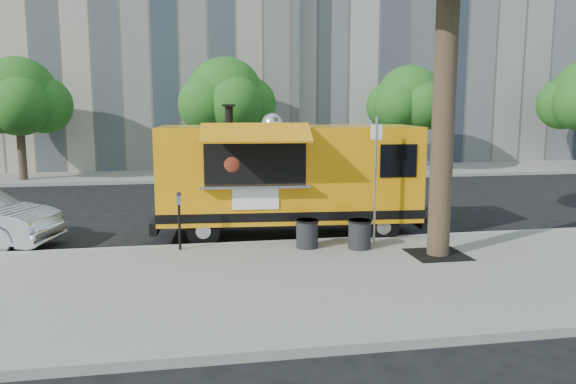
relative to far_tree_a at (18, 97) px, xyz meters
name	(u,v)px	position (x,y,z in m)	size (l,w,h in m)	color
ground	(298,237)	(10.00, -12.30, -3.78)	(120.00, 120.00, 0.00)	black
sidewalk	(338,281)	(10.00, -16.30, -3.70)	(60.00, 6.00, 0.15)	gray
curb	(305,243)	(10.00, -13.23, -3.70)	(60.00, 0.14, 0.16)	#999993
far_sidewalk	(246,173)	(10.00, 1.20, -3.70)	(60.00, 5.00, 0.15)	gray
building_mid	(408,6)	(22.00, 10.70, 6.22)	(20.00, 14.00, 20.00)	#9B9791
tree_well	(438,254)	(12.60, -15.10, -3.62)	(1.20, 1.20, 0.02)	black
far_tree_a	(18,97)	(0.00, 0.00, 0.00)	(3.42, 3.42, 5.36)	#33261C
far_tree_b	(225,96)	(9.00, 0.40, 0.06)	(3.60, 3.60, 5.50)	#33261C
far_tree_c	(409,99)	(18.00, 0.10, -0.06)	(3.24, 3.24, 5.21)	#33261C
sign_post	(375,173)	(11.55, -13.85, -1.93)	(0.28, 0.06, 3.00)	silver
parking_meter	(179,214)	(7.00, -13.65, -2.79)	(0.11, 0.11, 1.33)	black
food_truck	(287,176)	(9.76, -12.13, -2.17)	(7.05, 3.44, 3.41)	orange
trash_bin_left	(307,233)	(9.89, -13.98, -3.28)	(0.55, 0.55, 0.66)	black
trash_bin_right	(360,233)	(11.06, -14.27, -3.27)	(0.56, 0.56, 0.67)	black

